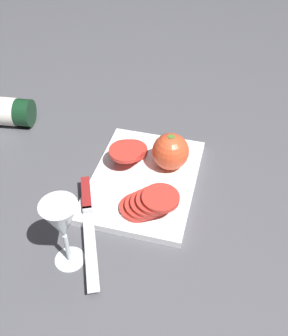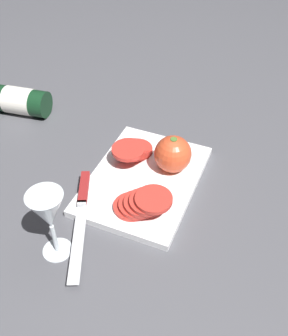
{
  "view_description": "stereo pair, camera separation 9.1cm",
  "coord_description": "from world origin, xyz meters",
  "px_view_note": "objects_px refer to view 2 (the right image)",
  "views": [
    {
      "loc": [
        -0.63,
        -0.18,
        0.67
      ],
      "look_at": [
        0.01,
        -0.02,
        0.05
      ],
      "focal_mm": 42.0,
      "sensor_mm": 36.0,
      "label": 1
    },
    {
      "loc": [
        -0.6,
        -0.27,
        0.67
      ],
      "look_at": [
        0.01,
        -0.02,
        0.05
      ],
      "focal_mm": 42.0,
      "sensor_mm": 36.0,
      "label": 2
    }
  ],
  "objects_px": {
    "knife": "(83,201)",
    "tomato_slice_stack_far": "(133,150)",
    "wine_bottle": "(11,100)",
    "wine_glass": "(48,214)",
    "tomato_slice_stack_near": "(142,203)",
    "whole_tomato": "(173,154)"
  },
  "relations": [
    {
      "from": "wine_glass",
      "to": "tomato_slice_stack_far",
      "type": "height_order",
      "value": "wine_glass"
    },
    {
      "from": "wine_glass",
      "to": "tomato_slice_stack_near",
      "type": "distance_m",
      "value": 0.21
    },
    {
      "from": "tomato_slice_stack_near",
      "to": "wine_glass",
      "type": "bearing_deg",
      "value": 140.65
    },
    {
      "from": "wine_glass",
      "to": "knife",
      "type": "height_order",
      "value": "wine_glass"
    },
    {
      "from": "knife",
      "to": "tomato_slice_stack_far",
      "type": "bearing_deg",
      "value": 143.26
    },
    {
      "from": "wine_bottle",
      "to": "whole_tomato",
      "type": "bearing_deg",
      "value": -98.1
    },
    {
      "from": "wine_bottle",
      "to": "whole_tomato",
      "type": "xyz_separation_m",
      "value": [
        -0.07,
        -0.52,
        0.02
      ]
    },
    {
      "from": "knife",
      "to": "tomato_slice_stack_far",
      "type": "xyz_separation_m",
      "value": [
        0.18,
        -0.04,
        0.02
      ]
    },
    {
      "from": "wine_glass",
      "to": "tomato_slice_stack_near",
      "type": "xyz_separation_m",
      "value": [
        0.15,
        -0.12,
        -0.07
      ]
    },
    {
      "from": "knife",
      "to": "tomato_slice_stack_near",
      "type": "relative_size",
      "value": 2.12
    },
    {
      "from": "wine_bottle",
      "to": "tomato_slice_stack_far",
      "type": "distance_m",
      "value": 0.42
    },
    {
      "from": "wine_bottle",
      "to": "knife",
      "type": "xyz_separation_m",
      "value": [
        -0.26,
        -0.38,
        -0.02
      ]
    },
    {
      "from": "knife",
      "to": "wine_glass",
      "type": "bearing_deg",
      "value": -20.58
    },
    {
      "from": "knife",
      "to": "tomato_slice_stack_near",
      "type": "bearing_deg",
      "value": 78.79
    },
    {
      "from": "wine_bottle",
      "to": "tomato_slice_stack_near",
      "type": "xyz_separation_m",
      "value": [
        -0.23,
        -0.51,
        0.0
      ]
    },
    {
      "from": "knife",
      "to": "whole_tomato",
      "type": "bearing_deg",
      "value": 117.54
    },
    {
      "from": "whole_tomato",
      "to": "tomato_slice_stack_near",
      "type": "height_order",
      "value": "whole_tomato"
    },
    {
      "from": "wine_glass",
      "to": "wine_bottle",
      "type": "bearing_deg",
      "value": 45.31
    },
    {
      "from": "wine_bottle",
      "to": "whole_tomato",
      "type": "distance_m",
      "value": 0.53
    },
    {
      "from": "whole_tomato",
      "to": "wine_glass",
      "type": "bearing_deg",
      "value": 155.58
    },
    {
      "from": "wine_bottle",
      "to": "whole_tomato",
      "type": "height_order",
      "value": "whole_tomato"
    },
    {
      "from": "wine_bottle",
      "to": "whole_tomato",
      "type": "relative_size",
      "value": 3.59
    }
  ]
}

